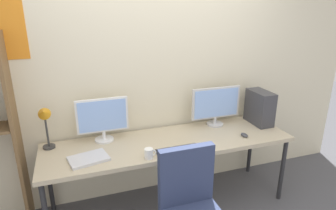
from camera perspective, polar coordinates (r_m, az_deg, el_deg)
wall_back at (r=3.04m, az=-2.31°, el=5.91°), size 4.80×0.11×2.60m
desk at (r=2.87m, az=0.33°, el=-7.84°), size 2.40×0.68×0.74m
monitor_left at (r=2.83m, az=-12.67°, el=-2.52°), size 0.48×0.18×0.43m
monitor_right at (r=3.17m, az=9.34°, el=0.02°), size 0.55×0.18×0.42m
pc_tower at (r=3.35m, az=17.49°, el=-0.45°), size 0.17×0.34×0.37m
desk_lamp at (r=2.80m, az=-22.94°, el=-2.71°), size 0.11×0.15×0.43m
keyboard_main at (r=2.65m, az=1.99°, el=-8.84°), size 0.40×0.13×0.02m
computer_mouse at (r=3.03m, az=14.71°, el=-5.70°), size 0.06×0.10×0.03m
laptop_closed at (r=2.60m, az=-15.29°, el=-10.09°), size 0.36×0.28×0.02m
coffee_mug at (r=2.53m, az=-3.72°, el=-9.45°), size 0.11×0.08×0.09m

